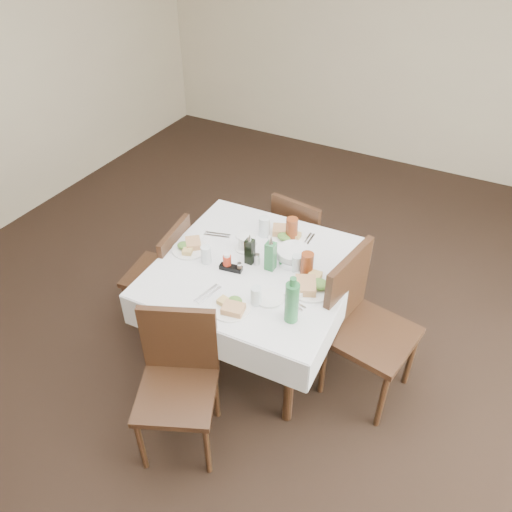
% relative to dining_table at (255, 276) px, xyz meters
% --- Properties ---
extents(ground_plane, '(7.00, 7.00, 0.00)m').
position_rel_dining_table_xyz_m(ground_plane, '(0.14, -0.16, -0.67)').
color(ground_plane, black).
extents(room_shell, '(6.04, 7.04, 2.80)m').
position_rel_dining_table_xyz_m(room_shell, '(0.14, -0.16, 1.04)').
color(room_shell, '#BEAE92').
rests_on(room_shell, ground).
extents(dining_table, '(1.23, 1.23, 0.76)m').
position_rel_dining_table_xyz_m(dining_table, '(0.00, 0.00, 0.00)').
color(dining_table, black).
rests_on(dining_table, ground).
extents(chair_north, '(0.46, 0.46, 0.85)m').
position_rel_dining_table_xyz_m(chair_north, '(-0.01, 0.77, -0.19)').
color(chair_north, black).
rests_on(chair_north, ground).
extents(chair_south, '(0.56, 0.56, 0.90)m').
position_rel_dining_table_xyz_m(chair_south, '(-0.08, -0.77, -0.16)').
color(chair_south, black).
rests_on(chair_south, ground).
extents(chair_east, '(0.55, 0.55, 1.00)m').
position_rel_dining_table_xyz_m(chair_east, '(0.69, 0.06, -0.10)').
color(chair_east, black).
rests_on(chair_east, ground).
extents(chair_west, '(0.46, 0.46, 0.86)m').
position_rel_dining_table_xyz_m(chair_west, '(-0.70, -0.03, -0.18)').
color(chair_west, black).
rests_on(chair_west, ground).
extents(meal_north, '(0.26, 0.26, 0.06)m').
position_rel_dining_table_xyz_m(meal_north, '(0.04, 0.37, 0.11)').
color(meal_north, white).
rests_on(meal_north, dining_table).
extents(meal_south, '(0.23, 0.23, 0.05)m').
position_rel_dining_table_xyz_m(meal_south, '(0.06, -0.40, 0.11)').
color(meal_south, white).
rests_on(meal_south, dining_table).
extents(meal_east, '(0.29, 0.29, 0.06)m').
position_rel_dining_table_xyz_m(meal_east, '(0.39, -0.03, 0.11)').
color(meal_east, white).
rests_on(meal_east, dining_table).
extents(meal_west, '(0.23, 0.23, 0.05)m').
position_rel_dining_table_xyz_m(meal_west, '(-0.46, -0.05, 0.11)').
color(meal_west, white).
rests_on(meal_west, dining_table).
extents(side_plate_a, '(0.14, 0.14, 0.01)m').
position_rel_dining_table_xyz_m(side_plate_a, '(-0.21, 0.25, 0.09)').
color(side_plate_a, white).
rests_on(side_plate_a, dining_table).
extents(side_plate_b, '(0.18, 0.18, 0.01)m').
position_rel_dining_table_xyz_m(side_plate_b, '(0.21, -0.23, 0.10)').
color(side_plate_b, white).
rests_on(side_plate_b, dining_table).
extents(water_n, '(0.08, 0.08, 0.14)m').
position_rel_dining_table_xyz_m(water_n, '(-0.10, 0.32, 0.16)').
color(water_n, silver).
rests_on(water_n, dining_table).
extents(water_s, '(0.06, 0.06, 0.11)m').
position_rel_dining_table_xyz_m(water_s, '(0.16, -0.30, 0.15)').
color(water_s, silver).
rests_on(water_s, dining_table).
extents(water_e, '(0.06, 0.06, 0.11)m').
position_rel_dining_table_xyz_m(water_e, '(0.25, 0.08, 0.15)').
color(water_e, silver).
rests_on(water_e, dining_table).
extents(water_w, '(0.06, 0.06, 0.12)m').
position_rel_dining_table_xyz_m(water_w, '(-0.29, -0.11, 0.15)').
color(water_w, silver).
rests_on(water_w, dining_table).
extents(iced_tea_a, '(0.08, 0.08, 0.17)m').
position_rel_dining_table_xyz_m(iced_tea_a, '(0.08, 0.36, 0.17)').
color(iced_tea_a, brown).
rests_on(iced_tea_a, dining_table).
extents(iced_tea_b, '(0.08, 0.08, 0.16)m').
position_rel_dining_table_xyz_m(iced_tea_b, '(0.32, 0.07, 0.17)').
color(iced_tea_b, brown).
rests_on(iced_tea_b, dining_table).
extents(bread_basket, '(0.24, 0.24, 0.08)m').
position_rel_dining_table_xyz_m(bread_basket, '(0.19, 0.17, 0.13)').
color(bread_basket, silver).
rests_on(bread_basket, dining_table).
extents(oil_cruet_dark, '(0.05, 0.05, 0.22)m').
position_rel_dining_table_xyz_m(oil_cruet_dark, '(-0.05, 0.01, 0.18)').
color(oil_cruet_dark, black).
rests_on(oil_cruet_dark, dining_table).
extents(oil_cruet_green, '(0.06, 0.06, 0.24)m').
position_rel_dining_table_xyz_m(oil_cruet_green, '(0.10, 0.02, 0.19)').
color(oil_cruet_green, '#2A6F3C').
rests_on(oil_cruet_green, dining_table).
extents(ketchup_bottle, '(0.05, 0.05, 0.11)m').
position_rel_dining_table_xyz_m(ketchup_bottle, '(-0.14, -0.10, 0.14)').
color(ketchup_bottle, '#B42B14').
rests_on(ketchup_bottle, dining_table).
extents(salt_shaker, '(0.03, 0.03, 0.08)m').
position_rel_dining_table_xyz_m(salt_shaker, '(0.00, 0.02, 0.13)').
color(salt_shaker, white).
rests_on(salt_shaker, dining_table).
extents(pepper_shaker, '(0.03, 0.03, 0.07)m').
position_rel_dining_table_xyz_m(pepper_shaker, '(-0.06, -0.10, 0.12)').
color(pepper_shaker, '#412D22').
rests_on(pepper_shaker, dining_table).
extents(coffee_mug, '(0.14, 0.13, 0.10)m').
position_rel_dining_table_xyz_m(coffee_mug, '(-0.14, 0.12, 0.13)').
color(coffee_mug, white).
rests_on(coffee_mug, dining_table).
extents(sunglasses, '(0.15, 0.07, 0.03)m').
position_rel_dining_table_xyz_m(sunglasses, '(-0.11, -0.11, 0.10)').
color(sunglasses, black).
rests_on(sunglasses, dining_table).
extents(green_bottle, '(0.08, 0.08, 0.30)m').
position_rel_dining_table_xyz_m(green_bottle, '(0.39, -0.32, 0.22)').
color(green_bottle, '#2A6F3C').
rests_on(green_bottle, dining_table).
extents(sugar_caddy, '(0.11, 0.08, 0.05)m').
position_rel_dining_table_xyz_m(sugar_caddy, '(0.34, -0.13, 0.11)').
color(sugar_caddy, white).
rests_on(sugar_caddy, dining_table).
extents(cutlery_n, '(0.04, 0.15, 0.01)m').
position_rel_dining_table_xyz_m(cutlery_n, '(0.19, 0.41, 0.09)').
color(cutlery_n, silver).
rests_on(cutlery_n, dining_table).
extents(cutlery_s, '(0.09, 0.20, 0.01)m').
position_rel_dining_table_xyz_m(cutlery_s, '(-0.12, -0.37, 0.09)').
color(cutlery_s, silver).
rests_on(cutlery_s, dining_table).
extents(cutlery_e, '(0.19, 0.09, 0.01)m').
position_rel_dining_table_xyz_m(cutlery_e, '(0.34, -0.20, 0.09)').
color(cutlery_e, silver).
rests_on(cutlery_e, dining_table).
extents(cutlery_w, '(0.18, 0.09, 0.01)m').
position_rel_dining_table_xyz_m(cutlery_w, '(-0.38, 0.17, 0.09)').
color(cutlery_w, silver).
rests_on(cutlery_w, dining_table).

